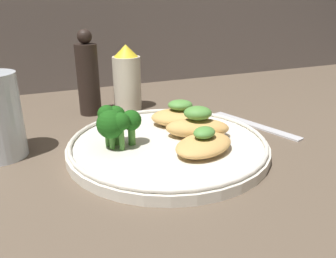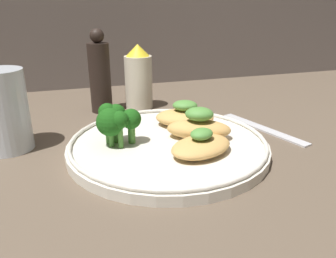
{
  "view_description": "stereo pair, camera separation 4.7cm",
  "coord_description": "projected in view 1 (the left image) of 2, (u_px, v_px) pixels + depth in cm",
  "views": [
    {
      "loc": [
        -17.58,
        -40.23,
        20.39
      ],
      "look_at": [
        0.0,
        0.0,
        3.4
      ],
      "focal_mm": 35.0,
      "sensor_mm": 36.0,
      "label": 1
    },
    {
      "loc": [
        -13.18,
        -41.88,
        20.39
      ],
      "look_at": [
        0.0,
        0.0,
        3.4
      ],
      "focal_mm": 35.0,
      "sensor_mm": 36.0,
      "label": 2
    }
  ],
  "objects": [
    {
      "name": "ground_plane",
      "position": [
        168.0,
        154.0,
        0.48
      ],
      "size": [
        180.0,
        180.0,
        1.0
      ],
      "primitive_type": "cube",
      "color": "brown"
    },
    {
      "name": "plate",
      "position": [
        168.0,
        144.0,
        0.48
      ],
      "size": [
        29.08,
        29.08,
        2.0
      ],
      "color": "silver",
      "rests_on": "ground_plane"
    },
    {
      "name": "grilled_meat_front",
      "position": [
        204.0,
        144.0,
        0.44
      ],
      "size": [
        10.8,
        9.1,
        3.58
      ],
      "color": "tan",
      "rests_on": "plate"
    },
    {
      "name": "grilled_meat_middle",
      "position": [
        198.0,
        126.0,
        0.49
      ],
      "size": [
        10.52,
        7.98,
        4.79
      ],
      "color": "tan",
      "rests_on": "plate"
    },
    {
      "name": "grilled_meat_back",
      "position": [
        180.0,
        116.0,
        0.54
      ],
      "size": [
        11.09,
        9.17,
        4.22
      ],
      "color": "tan",
      "rests_on": "plate"
    },
    {
      "name": "broccoli_bunch",
      "position": [
        116.0,
        122.0,
        0.45
      ],
      "size": [
        6.38,
        4.68,
        5.95
      ],
      "color": "#4C8E38",
      "rests_on": "plate"
    },
    {
      "name": "sauce_bottle",
      "position": [
        127.0,
        79.0,
        0.65
      ],
      "size": [
        5.52,
        5.52,
        12.92
      ],
      "color": "beige",
      "rests_on": "ground_plane"
    },
    {
      "name": "pepper_grinder",
      "position": [
        88.0,
        77.0,
        0.62
      ],
      "size": [
        4.13,
        4.13,
        16.02
      ],
      "color": "black",
      "rests_on": "ground_plane"
    },
    {
      "name": "fork",
      "position": [
        255.0,
        124.0,
        0.58
      ],
      "size": [
        6.75,
        17.32,
        0.6
      ],
      "color": "silver",
      "rests_on": "ground_plane"
    }
  ]
}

